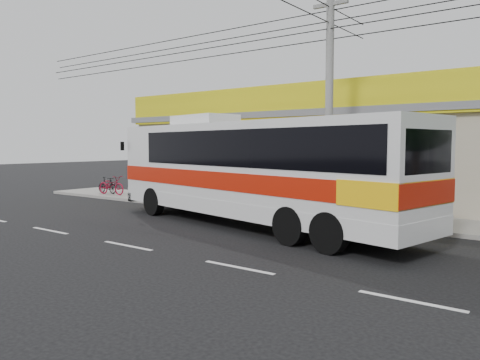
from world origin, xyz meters
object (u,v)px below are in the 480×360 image
object	(u,v)px
motorbike_red	(111,185)
motorbike_dark	(107,185)
utility_pole	(330,23)
coach_bus	(255,166)

from	to	relation	value
motorbike_red	motorbike_dark	world-z (taller)	motorbike_red
utility_pole	motorbike_dark	bearing A→B (deg)	175.39
coach_bus	utility_pole	distance (m)	5.74
motorbike_red	motorbike_dark	xyz separation A→B (m)	(-0.63, 0.20, -0.05)
coach_bus	motorbike_red	size ratio (longest dim) A/B	6.79
coach_bus	utility_pole	bearing A→B (deg)	61.54
motorbike_red	utility_pole	distance (m)	15.13
motorbike_red	motorbike_dark	distance (m)	0.67
motorbike_dark	utility_pole	world-z (taller)	utility_pole
utility_pole	coach_bus	bearing A→B (deg)	-131.03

